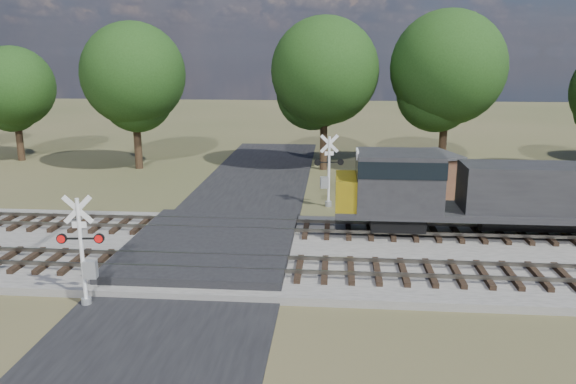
{
  "coord_description": "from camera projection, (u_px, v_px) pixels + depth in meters",
  "views": [
    {
      "loc": [
        5.28,
        -22.32,
        8.55
      ],
      "look_at": [
        3.23,
        2.0,
        2.43
      ],
      "focal_mm": 35.0,
      "sensor_mm": 36.0,
      "label": 1
    }
  ],
  "objects": [
    {
      "name": "track_near",
      "position": [
        277.0,
        267.0,
        21.79
      ],
      "size": [
        140.0,
        2.6,
        0.33
      ],
      "color": "black",
      "rests_on": "ballast_bed"
    },
    {
      "name": "road",
      "position": [
        209.0,
        256.0,
        24.07
      ],
      "size": [
        7.0,
        60.0,
        0.08
      ],
      "primitive_type": "cube",
      "color": "black",
      "rests_on": "ground"
    },
    {
      "name": "track_far",
      "position": [
        288.0,
        228.0,
        26.62
      ],
      "size": [
        140.0,
        2.6,
        0.33
      ],
      "color": "black",
      "rests_on": "ballast_bed"
    },
    {
      "name": "ballast_bed",
      "position": [
        444.0,
        256.0,
        23.71
      ],
      "size": [
        140.0,
        10.0,
        0.3
      ],
      "primitive_type": "cube",
      "color": "gray",
      "rests_on": "ground"
    },
    {
      "name": "ground",
      "position": [
        209.0,
        257.0,
        24.08
      ],
      "size": [
        160.0,
        160.0,
        0.0
      ],
      "primitive_type": "plane",
      "color": "#3C4625",
      "rests_on": "ground"
    },
    {
      "name": "crossing_panel",
      "position": [
        211.0,
        246.0,
        24.48
      ],
      "size": [
        7.0,
        9.0,
        0.62
      ],
      "primitive_type": "cube",
      "color": "#262628",
      "rests_on": "ground"
    },
    {
      "name": "crossing_signal_far",
      "position": [
        327.0,
        177.0,
        31.5
      ],
      "size": [
        1.65,
        0.44,
        4.13
      ],
      "rotation": [
        0.0,
        0.0,
        3.33
      ],
      "color": "silver",
      "rests_on": "ground"
    },
    {
      "name": "crossing_signal_near",
      "position": [
        85.0,
        261.0,
        19.02
      ],
      "size": [
        1.6,
        0.36,
        3.97
      ],
      "rotation": [
        0.0,
        0.0,
        0.1
      ],
      "color": "silver",
      "rests_on": "ground"
    },
    {
      "name": "equipment_shed",
      "position": [
        421.0,
        174.0,
        34.21
      ],
      "size": [
        4.79,
        4.79,
        2.6
      ],
      "rotation": [
        0.0,
        0.0,
        0.31
      ],
      "color": "#4F2D21",
      "rests_on": "ground"
    },
    {
      "name": "treeline",
      "position": [
        385.0,
        77.0,
        40.62
      ],
      "size": [
        82.57,
        10.76,
        11.48
      ],
      "color": "black",
      "rests_on": "ground"
    }
  ]
}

